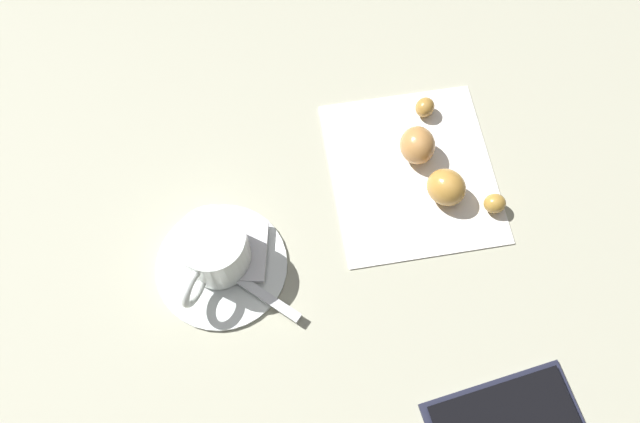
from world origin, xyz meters
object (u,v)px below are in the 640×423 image
sugar_packet (255,251)px  croissant (435,163)px  teaspoon (221,267)px  saucer (221,265)px  espresso_cup (214,250)px  napkin (412,172)px

sugar_packet → croissant: (-0.19, -0.05, 0.01)m
teaspoon → saucer: bearing=-96.4°
saucer → croissant: (-0.23, -0.05, 0.02)m
saucer → croissant: size_ratio=0.86×
teaspoon → croissant: size_ratio=0.74×
espresso_cup → napkin: 0.22m
sugar_packet → napkin: size_ratio=0.33×
espresso_cup → sugar_packet: 0.04m
croissant → napkin: bearing=-13.3°
sugar_packet → croissant: 0.20m
saucer → sugar_packet: 0.03m
saucer → napkin: bearing=-165.5°
croissant → teaspoon: bearing=13.1°
teaspoon → sugar_packet: 0.04m
espresso_cup → croissant: bearing=-168.8°
napkin → teaspoon: bearing=15.5°
saucer → teaspoon: teaspoon is taller
teaspoon → napkin: bearing=-164.5°
espresso_cup → croissant: espresso_cup is taller
sugar_packet → napkin: sugar_packet is taller
espresso_cup → teaspoon: size_ratio=0.75×
sugar_packet → napkin: 0.18m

